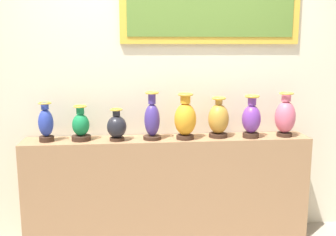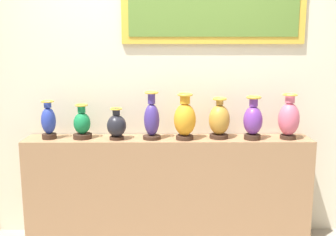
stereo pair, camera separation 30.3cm
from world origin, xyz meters
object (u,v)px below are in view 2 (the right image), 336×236
object	(u,v)px
vase_emerald	(82,124)
vase_rose	(289,119)
vase_amber	(185,119)
vase_ochre	(219,120)
vase_indigo	(152,119)
vase_cobalt	(49,122)
vase_violet	(253,120)
vase_onyx	(117,126)

from	to	relation	value
vase_emerald	vase_rose	size ratio (longest dim) A/B	0.77
vase_amber	vase_ochre	distance (m)	0.30
vase_emerald	vase_indigo	size ratio (longest dim) A/B	0.73
vase_cobalt	vase_amber	xyz separation A→B (m)	(1.14, -0.03, 0.03)
vase_indigo	vase_violet	distance (m)	0.84
vase_emerald	vase_onyx	world-z (taller)	vase_emerald
vase_amber	vase_rose	distance (m)	0.87
vase_cobalt	vase_onyx	size ratio (longest dim) A/B	1.21
vase_cobalt	vase_amber	distance (m)	1.14
vase_emerald	vase_ochre	bearing A→B (deg)	0.18
vase_onyx	vase_amber	bearing A→B (deg)	-0.38
vase_ochre	vase_violet	distance (m)	0.28
vase_onyx	vase_indigo	bearing A→B (deg)	2.44
vase_cobalt	vase_rose	world-z (taller)	vase_rose
vase_amber	vase_rose	bearing A→B (deg)	0.82
vase_ochre	vase_rose	xyz separation A→B (m)	(0.58, -0.03, 0.02)
vase_rose	vase_onyx	bearing A→B (deg)	-179.66
vase_onyx	vase_rose	bearing A→B (deg)	0.34
vase_cobalt	vase_ochre	size ratio (longest dim) A/B	0.93
vase_emerald	vase_onyx	xyz separation A→B (m)	(0.29, -0.04, -0.00)
vase_onyx	vase_violet	distance (m)	1.14
vase_amber	vase_rose	xyz separation A→B (m)	(0.87, 0.01, -0.00)
vase_violet	vase_rose	world-z (taller)	vase_rose
vase_onyx	vase_rose	size ratio (longest dim) A/B	0.70
vase_cobalt	vase_violet	xyz separation A→B (m)	(1.71, -0.04, 0.02)
vase_rose	vase_amber	bearing A→B (deg)	-179.18
vase_amber	vase_ochre	xyz separation A→B (m)	(0.29, 0.04, -0.02)
vase_indigo	vase_emerald	bearing A→B (deg)	177.74
vase_cobalt	vase_onyx	world-z (taller)	vase_cobalt
vase_cobalt	vase_amber	size ratio (longest dim) A/B	0.83
vase_amber	vase_ochre	size ratio (longest dim) A/B	1.12
vase_cobalt	vase_onyx	distance (m)	0.57
vase_violet	vase_cobalt	bearing A→B (deg)	178.78
vase_onyx	vase_violet	bearing A→B (deg)	-0.37
vase_ochre	vase_rose	bearing A→B (deg)	-3.03
vase_cobalt	vase_violet	bearing A→B (deg)	-1.22
vase_ochre	vase_amber	bearing A→B (deg)	-171.64
vase_emerald	vase_violet	world-z (taller)	vase_violet
vase_rose	vase_indigo	bearing A→B (deg)	179.81
vase_indigo	vase_rose	world-z (taller)	vase_indigo
vase_cobalt	vase_emerald	xyz separation A→B (m)	(0.28, 0.01, -0.03)
vase_ochre	vase_rose	size ratio (longest dim) A/B	0.91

